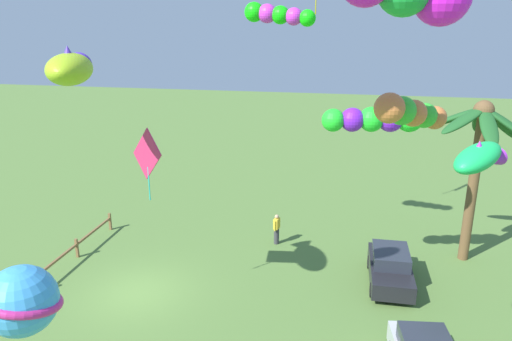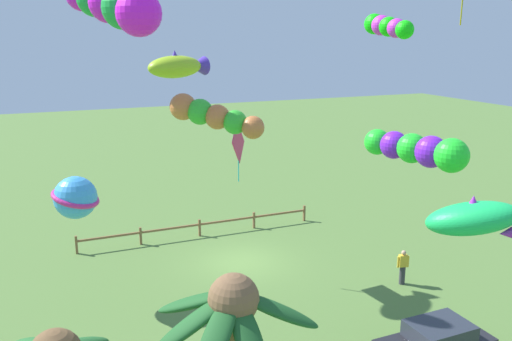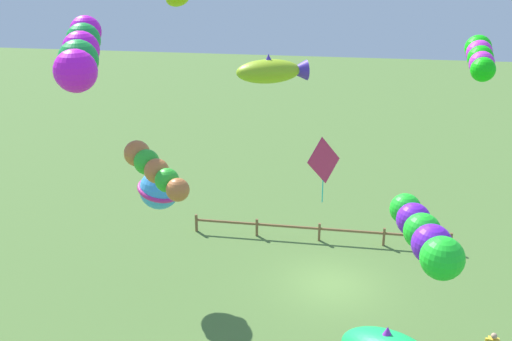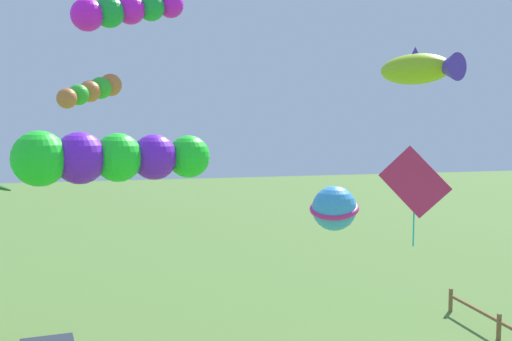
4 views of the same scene
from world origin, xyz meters
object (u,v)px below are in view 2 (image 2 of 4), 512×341
kite_tube_5 (112,4)px  kite_fish_9 (178,66)px  kite_tube_2 (417,149)px  kite_fish_6 (478,220)px  kite_diamond_0 (238,143)px  kite_ball_3 (75,198)px  spectator_0 (403,267)px  kite_tube_8 (213,116)px  kite_tube_1 (387,26)px

kite_tube_5 → kite_fish_9: kite_tube_5 is taller
kite_tube_2 → kite_fish_9: (5.26, -9.40, 2.22)m
kite_tube_2 → kite_fish_6: 3.92m
kite_tube_2 → kite_diamond_0: bearing=-69.8°
kite_fish_6 → kite_ball_3: bearing=-53.2°
spectator_0 → kite_tube_2: 8.45m
kite_diamond_0 → kite_tube_8: bearing=65.4°
kite_diamond_0 → kite_fish_6: (-2.10, 11.82, -0.00)m
kite_diamond_0 → kite_ball_3: bearing=-2.2°
spectator_0 → kite_tube_1: size_ratio=0.53×
kite_ball_3 → kite_tube_1: bearing=159.8°
kite_tube_5 → kite_tube_8: bearing=154.3°
kite_tube_2 → kite_ball_3: kite_tube_2 is taller
kite_tube_1 → spectator_0: bearing=-174.7°
kite_tube_1 → kite_tube_5: bearing=18.3°
spectator_0 → kite_tube_2: (3.30, 4.34, 6.46)m
kite_tube_2 → kite_tube_8: 7.12m
kite_tube_5 → kite_tube_2: bearing=176.1°
kite_tube_1 → kite_fish_9: kite_tube_1 is taller
kite_diamond_0 → kite_tube_1: bearing=139.1°
kite_fish_9 → kite_diamond_0: bearing=151.1°
spectator_0 → kite_fish_9: (8.57, -5.07, 8.68)m
spectator_0 → kite_fish_9: kite_fish_9 is taller
kite_diamond_0 → kite_ball_3: (6.95, -0.27, -1.77)m
kite_ball_3 → kite_fish_6: (-9.05, 12.09, 1.76)m
kite_tube_8 → kite_ball_3: bearing=-71.2°
kite_ball_3 → kite_tube_8: size_ratio=1.22×
spectator_0 → kite_fish_9: size_ratio=0.51×
kite_diamond_0 → kite_tube_1: 7.83m
kite_ball_3 → kite_tube_2: bearing=139.7°
kite_fish_9 → kite_tube_8: bearing=80.3°
kite_tube_1 → kite_tube_5: kite_tube_5 is taller
kite_tube_1 → kite_fish_9: bearing=-37.3°
kite_tube_5 → kite_fish_6: kite_tube_5 is taller
kite_tube_8 → spectator_0: bearing=-155.0°
spectator_0 → kite_ball_3: bearing=-17.1°
kite_diamond_0 → kite_fish_9: size_ratio=0.90×
kite_diamond_0 → kite_tube_5: kite_tube_5 is taller
kite_diamond_0 → kite_ball_3: size_ratio=1.09×
kite_ball_3 → kite_fish_6: kite_fish_6 is taller
kite_fish_6 → kite_fish_9: size_ratio=0.85×
kite_tube_1 → kite_tube_5: 11.33m
kite_diamond_0 → kite_tube_2: kite_tube_2 is taller
kite_tube_1 → kite_fish_6: (2.50, 7.84, -4.92)m
kite_diamond_0 → kite_tube_5: 11.09m
kite_diamond_0 → kite_fish_6: bearing=100.1°
kite_tube_5 → kite_tube_1: bearing=-161.7°
kite_diamond_0 → kite_tube_5: bearing=50.9°
kite_tube_5 → kite_fish_9: (-3.88, -8.79, -2.05)m
kite_diamond_0 → kite_tube_2: size_ratio=0.73×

